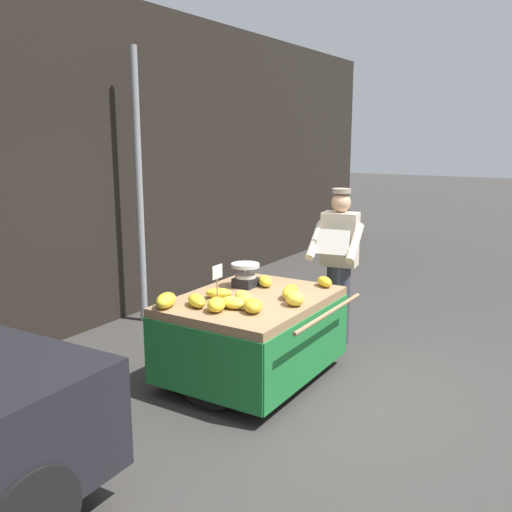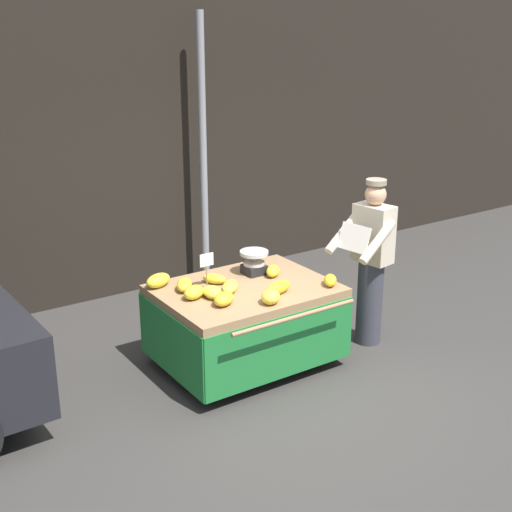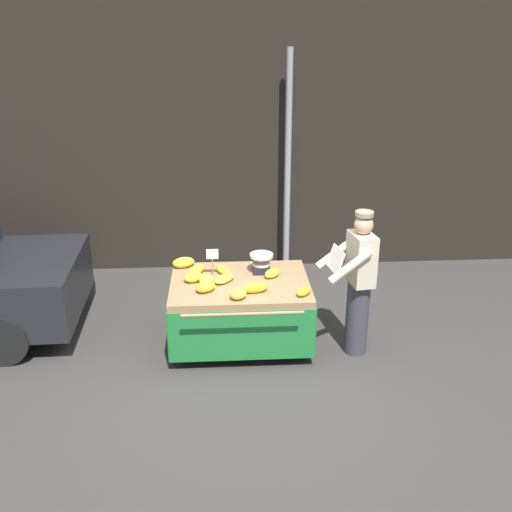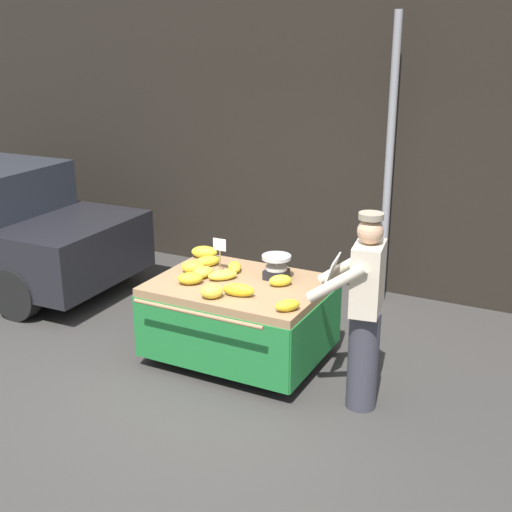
# 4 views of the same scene
# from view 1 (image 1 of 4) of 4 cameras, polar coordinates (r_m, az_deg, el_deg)

# --- Properties ---
(ground_plane) EXTENTS (60.00, 60.00, 0.00)m
(ground_plane) POSITION_cam_1_polar(r_m,az_deg,el_deg) (5.24, 5.86, -13.59)
(ground_plane) COLOR #383533
(back_wall) EXTENTS (16.00, 0.24, 3.88)m
(back_wall) POSITION_cam_1_polar(r_m,az_deg,el_deg) (6.71, -18.90, 8.65)
(back_wall) COLOR black
(back_wall) RESTS_ON ground
(street_pole) EXTENTS (0.09, 0.09, 3.27)m
(street_pole) POSITION_cam_1_polar(r_m,az_deg,el_deg) (6.93, -11.71, 6.60)
(street_pole) COLOR gray
(street_pole) RESTS_ON ground
(banana_cart) EXTENTS (1.62, 1.41, 0.81)m
(banana_cart) POSITION_cam_1_polar(r_m,az_deg,el_deg) (5.27, -0.38, -6.35)
(banana_cart) COLOR #93704C
(banana_cart) RESTS_ON ground
(weighing_scale) EXTENTS (0.28, 0.28, 0.24)m
(weighing_scale) POSITION_cam_1_polar(r_m,az_deg,el_deg) (5.52, -1.08, -1.94)
(weighing_scale) COLOR black
(weighing_scale) RESTS_ON banana_cart
(price_sign) EXTENTS (0.14, 0.01, 0.34)m
(price_sign) POSITION_cam_1_polar(r_m,az_deg,el_deg) (4.99, -3.93, -1.96)
(price_sign) COLOR #997A51
(price_sign) RESTS_ON banana_cart
(banana_bunch_0) EXTENTS (0.27, 0.23, 0.12)m
(banana_bunch_0) POSITION_cam_1_polar(r_m,az_deg,el_deg) (4.78, -4.01, -4.90)
(banana_bunch_0) COLOR yellow
(banana_bunch_0) RESTS_ON banana_cart
(banana_bunch_1) EXTENTS (0.20, 0.27, 0.10)m
(banana_bunch_1) POSITION_cam_1_polar(r_m,az_deg,el_deg) (4.86, -2.32, -4.71)
(banana_bunch_1) COLOR yellow
(banana_bunch_1) RESTS_ON banana_cart
(banana_bunch_2) EXTENTS (0.28, 0.27, 0.11)m
(banana_bunch_2) POSITION_cam_1_polar(r_m,az_deg,el_deg) (4.75, -0.31, -5.03)
(banana_bunch_2) COLOR gold
(banana_bunch_2) RESTS_ON banana_cart
(banana_bunch_3) EXTENTS (0.25, 0.24, 0.11)m
(banana_bunch_3) POSITION_cam_1_polar(r_m,az_deg,el_deg) (5.56, 0.93, -2.55)
(banana_bunch_3) COLOR yellow
(banana_bunch_3) RESTS_ON banana_cart
(banana_bunch_4) EXTENTS (0.26, 0.30, 0.10)m
(banana_bunch_4) POSITION_cam_1_polar(r_m,az_deg,el_deg) (4.94, -6.00, -4.49)
(banana_bunch_4) COLOR yellow
(banana_bunch_4) RESTS_ON banana_cart
(banana_bunch_5) EXTENTS (0.23, 0.27, 0.09)m
(banana_bunch_5) POSITION_cam_1_polar(r_m,az_deg,el_deg) (5.18, -3.78, -3.75)
(banana_bunch_5) COLOR yellow
(banana_bunch_5) RESTS_ON banana_cart
(banana_bunch_6) EXTENTS (0.31, 0.18, 0.12)m
(banana_bunch_6) POSITION_cam_1_polar(r_m,az_deg,el_deg) (5.18, 3.46, -3.59)
(banana_bunch_6) COLOR gold
(banana_bunch_6) RESTS_ON banana_cart
(banana_bunch_7) EXTENTS (0.26, 0.25, 0.13)m
(banana_bunch_7) POSITION_cam_1_polar(r_m,az_deg,el_deg) (4.95, 3.92, -4.28)
(banana_bunch_7) COLOR yellow
(banana_bunch_7) RESTS_ON banana_cart
(banana_bunch_8) EXTENTS (0.30, 0.30, 0.10)m
(banana_bunch_8) POSITION_cam_1_polar(r_m,az_deg,el_deg) (5.05, -1.29, -4.12)
(banana_bunch_8) COLOR yellow
(banana_bunch_8) RESTS_ON banana_cart
(banana_bunch_9) EXTENTS (0.31, 0.23, 0.13)m
(banana_bunch_9) POSITION_cam_1_polar(r_m,az_deg,el_deg) (4.94, -9.06, -4.43)
(banana_bunch_9) COLOR yellow
(banana_bunch_9) RESTS_ON banana_cart
(banana_bunch_10) EXTENTS (0.23, 0.24, 0.10)m
(banana_bunch_10) POSITION_cam_1_polar(r_m,az_deg,el_deg) (5.59, 6.93, -2.58)
(banana_bunch_10) COLOR gold
(banana_bunch_10) RESTS_ON banana_cart
(vendor_person) EXTENTS (0.63, 0.58, 1.71)m
(vendor_person) POSITION_cam_1_polar(r_m,az_deg,el_deg) (6.20, 8.34, -1.02)
(vendor_person) COLOR #383842
(vendor_person) RESTS_ON ground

